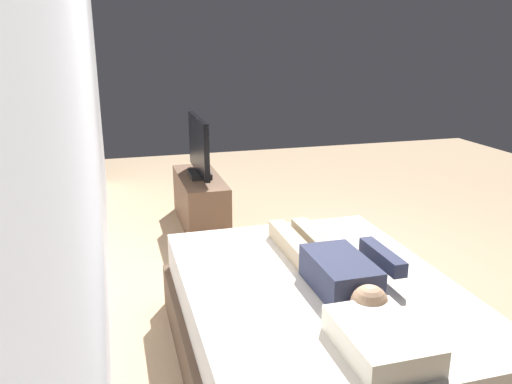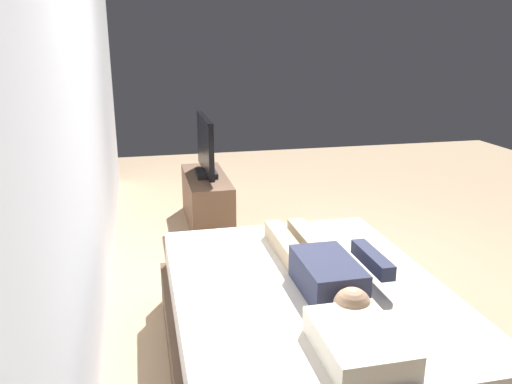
{
  "view_description": "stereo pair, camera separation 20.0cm",
  "coord_description": "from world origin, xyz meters",
  "px_view_note": "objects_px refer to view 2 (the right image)",
  "views": [
    {
      "loc": [
        -3.2,
        1.29,
        1.83
      ],
      "look_at": [
        0.45,
        0.25,
        0.69
      ],
      "focal_mm": 36.31,
      "sensor_mm": 36.0,
      "label": 1
    },
    {
      "loc": [
        -3.25,
        1.1,
        1.83
      ],
      "look_at": [
        0.45,
        0.25,
        0.69
      ],
      "focal_mm": 36.31,
      "sensor_mm": 36.0,
      "label": 2
    }
  ],
  "objects_px": {
    "remote": "(377,261)",
    "tv_stand": "(207,200)",
    "bed": "(306,329)",
    "person": "(322,267)",
    "pillow": "(359,342)",
    "tv": "(205,148)"
  },
  "relations": [
    {
      "from": "tv",
      "to": "pillow",
      "type": "bearing_deg",
      "value": -176.07
    },
    {
      "from": "person",
      "to": "bed",
      "type": "bearing_deg",
      "value": 108.59
    },
    {
      "from": "remote",
      "to": "tv_stand",
      "type": "xyz_separation_m",
      "value": [
        2.37,
        0.71,
        -0.3
      ]
    },
    {
      "from": "bed",
      "to": "remote",
      "type": "height_order",
      "value": "remote"
    },
    {
      "from": "bed",
      "to": "person",
      "type": "xyz_separation_m",
      "value": [
        0.03,
        -0.09,
        0.36
      ]
    },
    {
      "from": "pillow",
      "to": "person",
      "type": "relative_size",
      "value": 0.38
    },
    {
      "from": "bed",
      "to": "person",
      "type": "bearing_deg",
      "value": -71.41
    },
    {
      "from": "person",
      "to": "tv",
      "type": "xyz_separation_m",
      "value": [
        2.52,
        0.31,
        0.16
      ]
    },
    {
      "from": "pillow",
      "to": "tv",
      "type": "distance_m",
      "value": 3.23
    },
    {
      "from": "bed",
      "to": "tv",
      "type": "relative_size",
      "value": 2.25
    },
    {
      "from": "remote",
      "to": "tv_stand",
      "type": "height_order",
      "value": "remote"
    },
    {
      "from": "pillow",
      "to": "remote",
      "type": "bearing_deg",
      "value": -30.0
    },
    {
      "from": "person",
      "to": "pillow",
      "type": "bearing_deg",
      "value": 173.0
    },
    {
      "from": "tv",
      "to": "bed",
      "type": "bearing_deg",
      "value": -175.03
    },
    {
      "from": "tv_stand",
      "to": "tv",
      "type": "xyz_separation_m",
      "value": [
        0.0,
        0.0,
        0.53
      ]
    },
    {
      "from": "tv_stand",
      "to": "tv",
      "type": "height_order",
      "value": "tv"
    },
    {
      "from": "pillow",
      "to": "tv_stand",
      "type": "distance_m",
      "value": 3.24
    },
    {
      "from": "pillow",
      "to": "tv_stand",
      "type": "xyz_separation_m",
      "value": [
        3.21,
        0.22,
        -0.35
      ]
    },
    {
      "from": "tv_stand",
      "to": "remote",
      "type": "bearing_deg",
      "value": -163.25
    },
    {
      "from": "remote",
      "to": "tv",
      "type": "bearing_deg",
      "value": 16.75
    },
    {
      "from": "tv",
      "to": "person",
      "type": "bearing_deg",
      "value": -173.05
    },
    {
      "from": "person",
      "to": "remote",
      "type": "xyz_separation_m",
      "value": [
        0.15,
        -0.4,
        -0.07
      ]
    }
  ]
}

